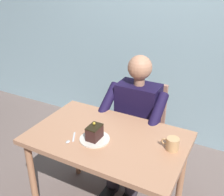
{
  "coord_description": "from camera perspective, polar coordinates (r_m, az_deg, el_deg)",
  "views": [
    {
      "loc": [
        -0.77,
        1.38,
        1.81
      ],
      "look_at": [
        0.02,
        -0.1,
        1.0
      ],
      "focal_mm": 42.98,
      "sensor_mm": 36.0,
      "label": 1
    }
  ],
  "objects": [
    {
      "name": "cake_slice",
      "position": [
        1.83,
        -3.75,
        -7.29
      ],
      "size": [
        0.08,
        0.12,
        0.12
      ],
      "color": "#371D1B",
      "rests_on": "dessert_plate"
    },
    {
      "name": "dessert_plate",
      "position": [
        1.86,
        -3.71,
        -8.69
      ],
      "size": [
        0.21,
        0.21,
        0.01
      ],
      "primitive_type": "cylinder",
      "color": "silver",
      "rests_on": "dining_table"
    },
    {
      "name": "seated_person",
      "position": [
        2.33,
        4.68,
        -5.09
      ],
      "size": [
        0.53,
        0.58,
        1.19
      ],
      "color": "#191134",
      "rests_on": "ground"
    },
    {
      "name": "dessert_spoon",
      "position": [
        1.88,
        -8.78,
        -8.72
      ],
      "size": [
        0.07,
        0.14,
        0.01
      ],
      "color": "silver",
      "rests_on": "dining_table"
    },
    {
      "name": "coffee_cup",
      "position": [
        1.79,
        12.72,
        -9.47
      ],
      "size": [
        0.12,
        0.08,
        0.09
      ],
      "color": "tan",
      "rests_on": "dining_table"
    },
    {
      "name": "chair",
      "position": [
        2.54,
        6.18,
        -5.87
      ],
      "size": [
        0.42,
        0.42,
        0.89
      ],
      "color": "#A97360",
      "rests_on": "ground"
    },
    {
      "name": "dining_table",
      "position": [
        1.95,
        -0.96,
        -10.4
      ],
      "size": [
        1.1,
        0.69,
        0.75
      ],
      "color": "tan",
      "rests_on": "ground"
    },
    {
      "name": "cafe_rear_panel",
      "position": [
        2.87,
        13.07,
        18.99
      ],
      "size": [
        6.4,
        0.12,
        3.0
      ],
      "primitive_type": "cube",
      "color": "#90B2C0",
      "rests_on": "ground"
    }
  ]
}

